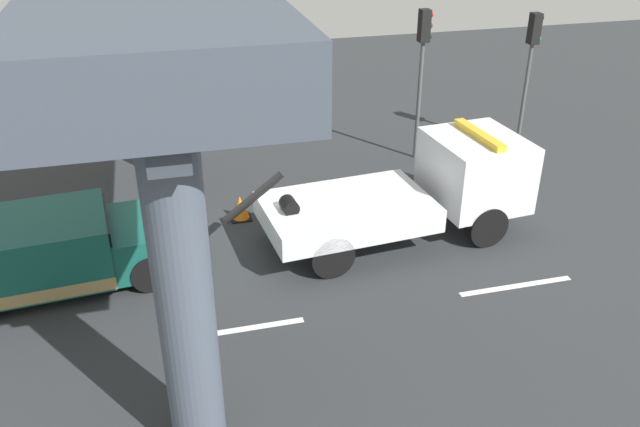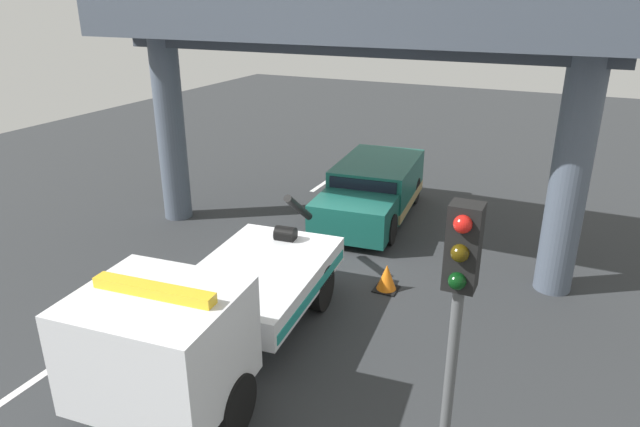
% 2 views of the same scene
% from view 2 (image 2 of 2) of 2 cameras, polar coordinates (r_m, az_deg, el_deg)
% --- Properties ---
extents(ground_plane, '(60.00, 40.00, 0.10)m').
position_cam_2_polar(ground_plane, '(14.29, 0.41, -5.06)').
color(ground_plane, '#2D3033').
extents(lane_stripe_west, '(2.60, 0.16, 0.01)m').
position_cam_2_polar(lane_stripe_west, '(20.35, 0.73, 3.32)').
color(lane_stripe_west, silver).
rests_on(lane_stripe_west, ground).
extents(lane_stripe_mid, '(2.60, 0.16, 0.01)m').
position_cam_2_polar(lane_stripe_mid, '(15.44, -8.51, -2.98)').
color(lane_stripe_mid, silver).
rests_on(lane_stripe_mid, ground).
extents(lane_stripe_east, '(2.60, 0.16, 0.01)m').
position_cam_2_polar(lane_stripe_east, '(11.61, -25.35, -13.87)').
color(lane_stripe_east, silver).
rests_on(lane_stripe_east, ground).
extents(tow_truck_white, '(7.33, 2.91, 2.46)m').
position_cam_2_polar(tow_truck_white, '(9.98, -11.09, -9.85)').
color(tow_truck_white, white).
rests_on(tow_truck_white, ground).
extents(towed_van_green, '(5.37, 2.63, 1.58)m').
position_cam_2_polar(towed_van_green, '(16.98, 5.36, 2.28)').
color(towed_van_green, '#145147').
rests_on(towed_van_green, ground).
extents(overpass_structure, '(3.60, 12.61, 6.42)m').
position_cam_2_polar(overpass_structure, '(13.71, 2.25, 17.82)').
color(overpass_structure, '#4C5666').
rests_on(overpass_structure, ground).
extents(traffic_light_near, '(0.39, 0.32, 4.45)m').
position_cam_2_polar(traffic_light_near, '(6.02, 13.61, -9.96)').
color(traffic_light_near, '#515456').
rests_on(traffic_light_near, ground).
extents(traffic_cone_orange, '(0.53, 0.53, 0.63)m').
position_cam_2_polar(traffic_cone_orange, '(12.93, 6.76, -6.50)').
color(traffic_cone_orange, orange).
rests_on(traffic_cone_orange, ground).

